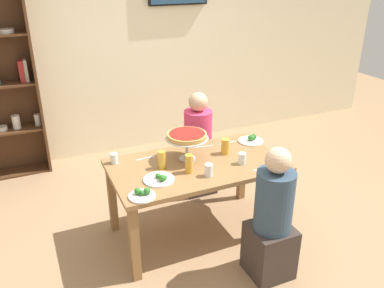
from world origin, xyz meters
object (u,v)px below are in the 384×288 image
object	(u,v)px
diner_near_right	(272,223)
salad_plate_near_diner	(159,179)
water_glass_clear_near	(114,158)
beer_glass_amber_spare	(225,146)
salad_plate_far_diner	(142,194)
cutlery_fork_near	(263,169)
salad_plate_spare	(251,140)
water_glass_clear_spare	(209,170)
cutlery_knife_far	(227,143)
deep_dish_pizza_stand	(187,137)
beer_glass_amber_tall	(162,160)
water_glass_clear_far	(242,158)
beer_glass_amber_short	(189,164)
diner_far_right	(198,150)
cutlery_knife_near	(145,158)
dining_table	(196,173)
cutlery_fork_far	(203,147)

from	to	relation	value
diner_near_right	salad_plate_near_diner	size ratio (longest dim) A/B	4.46
water_glass_clear_near	beer_glass_amber_spare	bearing A→B (deg)	-12.79
salad_plate_far_diner	cutlery_fork_near	size ratio (longest dim) A/B	1.16
salad_plate_near_diner	cutlery_fork_near	size ratio (longest dim) A/B	1.43
diner_near_right	salad_plate_spare	world-z (taller)	diner_near_right
water_glass_clear_spare	cutlery_fork_near	xyz separation A→B (m)	(0.48, -0.09, -0.05)
beer_glass_amber_spare	cutlery_knife_far	world-z (taller)	beer_glass_amber_spare
deep_dish_pizza_stand	cutlery_knife_far	distance (m)	0.57
salad_plate_spare	beer_glass_amber_spare	size ratio (longest dim) A/B	1.69
beer_glass_amber_tall	beer_glass_amber_spare	size ratio (longest dim) A/B	1.10
water_glass_clear_far	water_glass_clear_spare	distance (m)	0.37
salad_plate_near_diner	salad_plate_spare	world-z (taller)	salad_plate_spare
salad_plate_near_diner	beer_glass_amber_tall	distance (m)	0.23
diner_near_right	water_glass_clear_near	size ratio (longest dim) A/B	12.26
beer_glass_amber_short	diner_far_right	bearing A→B (deg)	60.75
salad_plate_spare	beer_glass_amber_tall	distance (m)	1.02
diner_near_right	cutlery_knife_far	size ratio (longest dim) A/B	6.39
water_glass_clear_near	water_glass_clear_spare	xyz separation A→B (m)	(0.67, -0.55, 0.01)
salad_plate_far_diner	cutlery_knife_far	bearing A→B (deg)	29.82
cutlery_fork_near	salad_plate_far_diner	bearing A→B (deg)	-174.37
beer_glass_amber_short	water_glass_clear_near	distance (m)	0.69
salad_plate_far_diner	water_glass_clear_near	distance (m)	0.64
diner_near_right	beer_glass_amber_short	xyz separation A→B (m)	(-0.45, 0.62, 0.33)
water_glass_clear_spare	cutlery_knife_near	world-z (taller)	water_glass_clear_spare
dining_table	beer_glass_amber_tall	size ratio (longest dim) A/B	9.49
beer_glass_amber_spare	water_glass_clear_far	xyz separation A→B (m)	(0.04, -0.24, -0.02)
dining_table	water_glass_clear_spare	world-z (taller)	water_glass_clear_spare
salad_plate_far_diner	cutlery_knife_near	size ratio (longest dim) A/B	1.16
salad_plate_spare	water_glass_clear_near	xyz separation A→B (m)	(-1.36, 0.09, 0.03)
deep_dish_pizza_stand	salad_plate_near_diner	world-z (taller)	deep_dish_pizza_stand
water_glass_clear_spare	cutlery_fork_near	bearing A→B (deg)	-10.22
salad_plate_near_diner	cutlery_knife_far	size ratio (longest dim) A/B	1.43
dining_table	cutlery_fork_near	world-z (taller)	cutlery_fork_near
dining_table	beer_glass_amber_short	size ratio (longest dim) A/B	9.32
deep_dish_pizza_stand	beer_glass_amber_tall	bearing A→B (deg)	-164.83
diner_near_right	cutlery_knife_far	bearing A→B (deg)	-7.66
diner_far_right	salad_plate_far_diner	distance (m)	1.44
diner_far_right	salad_plate_spare	world-z (taller)	diner_far_right
salad_plate_near_diner	cutlery_knife_far	xyz separation A→B (m)	(0.86, 0.43, -0.01)
water_glass_clear_far	beer_glass_amber_tall	bearing A→B (deg)	162.93
water_glass_clear_spare	beer_glass_amber_short	bearing A→B (deg)	136.37
water_glass_clear_far	diner_far_right	bearing A→B (deg)	91.69
beer_glass_amber_short	salad_plate_near_diner	bearing A→B (deg)	-173.17
diner_near_right	water_glass_clear_far	xyz separation A→B (m)	(0.05, 0.58, 0.30)
cutlery_fork_far	cutlery_knife_far	size ratio (longest dim) A/B	1.00
deep_dish_pizza_stand	water_glass_clear_near	distance (m)	0.67
water_glass_clear_near	cutlery_knife_far	bearing A→B (deg)	-1.42
salad_plate_spare	beer_glass_amber_short	bearing A→B (deg)	-157.75
dining_table	salad_plate_near_diner	distance (m)	0.45
deep_dish_pizza_stand	salad_plate_spare	bearing A→B (deg)	7.63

